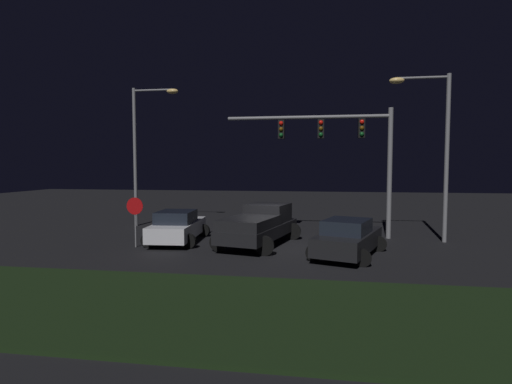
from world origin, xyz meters
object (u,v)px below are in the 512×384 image
traffic_signal_gantry (340,141)px  stop_sign (135,212)px  street_lamp_left (144,139)px  pickup_truck (260,223)px  car_sedan_far (348,238)px  car_sedan (177,227)px  street_lamp_right (434,136)px

traffic_signal_gantry → stop_sign: bearing=-156.0°
traffic_signal_gantry → street_lamp_left: (-11.40, 2.08, 0.31)m
pickup_truck → car_sedan_far: size_ratio=1.20×
traffic_signal_gantry → street_lamp_left: size_ratio=1.01×
pickup_truck → traffic_signal_gantry: 5.94m
traffic_signal_gantry → stop_sign: traffic_signal_gantry is taller
car_sedan → traffic_signal_gantry: bearing=-75.6°
pickup_truck → street_lamp_right: 9.19m
car_sedan_far → street_lamp_right: 7.10m
pickup_truck → traffic_signal_gantry: (3.69, 2.54, 3.90)m
car_sedan_far → pickup_truck: bearing=82.9°
car_sedan_far → car_sedan: bearing=95.6°
car_sedan → traffic_signal_gantry: (7.68, 2.56, 4.16)m
pickup_truck → street_lamp_left: street_lamp_left is taller
pickup_truck → car_sedan: 4.00m
car_sedan → car_sedan_far: same height
car_sedan → street_lamp_left: 7.44m
car_sedan → street_lamp_right: size_ratio=0.57×
pickup_truck → car_sedan: bearing=103.7°
pickup_truck → traffic_signal_gantry: size_ratio=0.69×
stop_sign → street_lamp_left: bearing=110.6°
street_lamp_right → car_sedan_far: bearing=-137.8°
car_sedan_far → street_lamp_left: size_ratio=0.57×
street_lamp_left → pickup_truck: bearing=-30.9°
traffic_signal_gantry → street_lamp_left: street_lamp_left is taller
car_sedan_far → stop_sign: 9.29m
traffic_signal_gantry → car_sedan: bearing=-161.6°
street_lamp_right → car_sedan: bearing=-170.8°
traffic_signal_gantry → street_lamp_right: 4.38m
pickup_truck → traffic_signal_gantry: bearing=-42.1°
stop_sign → car_sedan_far: bearing=-2.2°
street_lamp_right → stop_sign: street_lamp_right is taller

